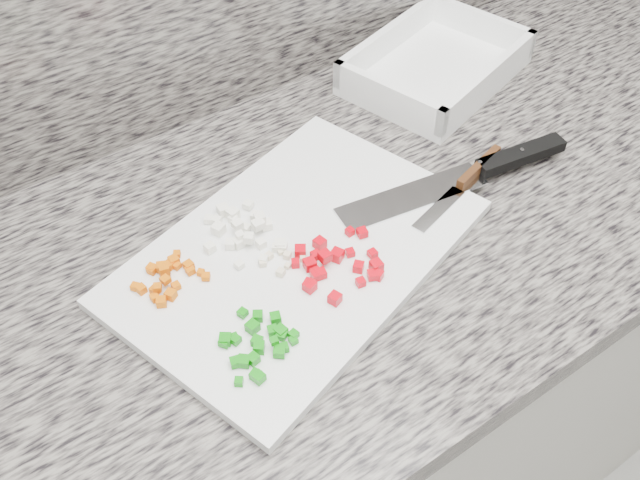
{
  "coord_description": "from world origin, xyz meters",
  "views": [
    {
      "loc": [
        -0.34,
        0.92,
        1.56
      ],
      "look_at": [
        -0.01,
        1.4,
        0.93
      ],
      "focal_mm": 40.0,
      "sensor_mm": 36.0,
      "label": 1
    }
  ],
  "objects": [
    {
      "name": "cabinet",
      "position": [
        0.0,
        1.44,
        0.43
      ],
      "size": [
        3.92,
        0.62,
        0.86
      ],
      "primitive_type": "cube",
      "color": "silver",
      "rests_on": "ground"
    },
    {
      "name": "countertop",
      "position": [
        0.0,
        1.44,
        0.88
      ],
      "size": [
        3.96,
        0.64,
        0.04
      ],
      "primitive_type": "cube",
      "color": "slate",
      "rests_on": "cabinet"
    },
    {
      "name": "cutting_board",
      "position": [
        -0.03,
        1.42,
        0.91
      ],
      "size": [
        0.5,
        0.41,
        0.01
      ],
      "primitive_type": "cube",
      "rotation": [
        0.0,
        0.0,
        0.29
      ],
      "color": "white",
      "rests_on": "countertop"
    },
    {
      "name": "carrot_pile",
      "position": [
        -0.18,
        1.46,
        0.92
      ],
      "size": [
        0.09,
        0.07,
        0.02
      ],
      "color": "#D15B04",
      "rests_on": "cutting_board"
    },
    {
      "name": "onion_pile",
      "position": [
        -0.07,
        1.47,
        0.92
      ],
      "size": [
        0.09,
        0.11,
        0.02
      ],
      "color": "white",
      "rests_on": "cutting_board"
    },
    {
      "name": "green_pepper_pile",
      "position": [
        -0.15,
        1.32,
        0.92
      ],
      "size": [
        0.09,
        0.1,
        0.02
      ],
      "color": "#0D7F0B",
      "rests_on": "cutting_board"
    },
    {
      "name": "red_pepper_pile",
      "position": [
        -0.01,
        1.37,
        0.92
      ],
      "size": [
        0.12,
        0.1,
        0.02
      ],
      "color": "#C4020F",
      "rests_on": "cutting_board"
    },
    {
      "name": "garlic_pile",
      "position": [
        -0.06,
        1.41,
        0.92
      ],
      "size": [
        0.05,
        0.05,
        0.01
      ],
      "color": "beige",
      "rests_on": "cutting_board"
    },
    {
      "name": "chef_knife",
      "position": [
        0.25,
        1.39,
        0.92
      ],
      "size": [
        0.34,
        0.09,
        0.02
      ],
      "rotation": [
        0.0,
        0.0,
        -0.16
      ],
      "color": "silver",
      "rests_on": "cutting_board"
    },
    {
      "name": "paring_knife",
      "position": [
        0.22,
        1.39,
        0.92
      ],
      "size": [
        0.19,
        0.06,
        0.02
      ],
      "rotation": [
        0.0,
        0.0,
        0.26
      ],
      "color": "silver",
      "rests_on": "cutting_board"
    },
    {
      "name": "tray",
      "position": [
        0.36,
        1.61,
        0.92
      ],
      "size": [
        0.32,
        0.26,
        0.06
      ],
      "rotation": [
        0.0,
        0.0,
        0.28
      ],
      "color": "white",
      "rests_on": "countertop"
    }
  ]
}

